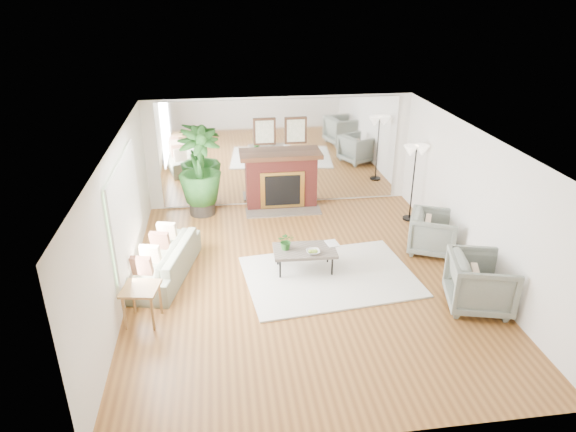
{
  "coord_description": "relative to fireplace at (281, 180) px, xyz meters",
  "views": [
    {
      "loc": [
        -1.36,
        -7.65,
        4.73
      ],
      "look_at": [
        -0.22,
        0.6,
        0.96
      ],
      "focal_mm": 32.0,
      "sensor_mm": 36.0,
      "label": 1
    }
  ],
  "objects": [
    {
      "name": "mirror_panel",
      "position": [
        0.0,
        0.21,
        0.59
      ],
      "size": [
        5.4,
        0.04,
        2.4
      ],
      "primitive_type": "cube",
      "color": "silver",
      "rests_on": "wall_back"
    },
    {
      "name": "book",
      "position": [
        0.46,
        -2.88,
        -0.21
      ],
      "size": [
        0.25,
        0.31,
        0.02
      ],
      "primitive_type": "imported",
      "rotation": [
        0.0,
        0.0,
        0.16
      ],
      "color": "olive",
      "rests_on": "coffee_table"
    },
    {
      "name": "fruit_bowl",
      "position": [
        0.15,
        -3.16,
        -0.19
      ],
      "size": [
        0.24,
        0.24,
        0.06
      ],
      "primitive_type": "imported",
      "rotation": [
        0.0,
        0.0,
        -0.02
      ],
      "color": "olive",
      "rests_on": "coffee_table"
    },
    {
      "name": "wall_left",
      "position": [
        -2.99,
        -3.26,
        0.59
      ],
      "size": [
        0.02,
        7.0,
        2.5
      ],
      "primitive_type": "cube",
      "color": "silver",
      "rests_on": "ground"
    },
    {
      "name": "wall_back",
      "position": [
        0.0,
        0.23,
        0.59
      ],
      "size": [
        6.0,
        0.02,
        2.5
      ],
      "primitive_type": "cube",
      "color": "silver",
      "rests_on": "ground"
    },
    {
      "name": "ground",
      "position": [
        0.0,
        -3.26,
        -0.66
      ],
      "size": [
        7.0,
        7.0,
        0.0
      ],
      "primitive_type": "plane",
      "color": "brown",
      "rests_on": "ground"
    },
    {
      "name": "armchair_back",
      "position": [
        2.6,
        -2.58,
        -0.26
      ],
      "size": [
        1.16,
        1.14,
        0.8
      ],
      "primitive_type": "imported",
      "rotation": [
        0.0,
        0.0,
        1.13
      ],
      "color": "gray",
      "rests_on": "ground"
    },
    {
      "name": "wall_right",
      "position": [
        2.99,
        -3.26,
        0.59
      ],
      "size": [
        0.02,
        7.0,
        2.5
      ],
      "primitive_type": "cube",
      "color": "silver",
      "rests_on": "ground"
    },
    {
      "name": "floor_lamp",
      "position": [
        2.7,
        -1.1,
        0.78
      ],
      "size": [
        0.55,
        0.3,
        1.68
      ],
      "color": "black",
      "rests_on": "ground"
    },
    {
      "name": "armchair_front",
      "position": [
        2.6,
        -4.47,
        -0.21
      ],
      "size": [
        1.19,
        1.17,
        0.89
      ],
      "primitive_type": "imported",
      "rotation": [
        0.0,
        0.0,
        1.31
      ],
      "color": "gray",
      "rests_on": "ground"
    },
    {
      "name": "tabletop_plant",
      "position": [
        -0.29,
        -2.94,
        -0.06
      ],
      "size": [
        0.33,
        0.3,
        0.32
      ],
      "primitive_type": "imported",
      "rotation": [
        0.0,
        0.0,
        -0.17
      ],
      "color": "#2E6726",
      "rests_on": "coffee_table"
    },
    {
      "name": "coffee_table",
      "position": [
        0.04,
        -2.99,
        -0.25
      ],
      "size": [
        1.13,
        0.68,
        0.44
      ],
      "rotation": [
        0.0,
        0.0,
        -0.04
      ],
      "color": "#5E544A",
      "rests_on": "ground"
    },
    {
      "name": "sofa",
      "position": [
        -2.45,
        -2.8,
        -0.36
      ],
      "size": [
        1.27,
        2.19,
        0.6
      ],
      "primitive_type": "imported",
      "rotation": [
        0.0,
        0.0,
        -1.81
      ],
      "color": "slate",
      "rests_on": "ground"
    },
    {
      "name": "window_panel",
      "position": [
        -2.96,
        -2.86,
        0.69
      ],
      "size": [
        0.04,
        2.4,
        1.5
      ],
      "primitive_type": "cube",
      "color": "#B2E09E",
      "rests_on": "wall_left"
    },
    {
      "name": "fireplace",
      "position": [
        0.0,
        0.0,
        0.0
      ],
      "size": [
        1.85,
        0.83,
        2.05
      ],
      "color": "maroon",
      "rests_on": "ground"
    },
    {
      "name": "area_rug",
      "position": [
        0.45,
        -3.26,
        -0.64
      ],
      "size": [
        3.13,
        2.39,
        0.03
      ],
      "primitive_type": "cube",
      "rotation": [
        0.0,
        0.0,
        0.11
      ],
      "color": "silver",
      "rests_on": "ground"
    },
    {
      "name": "potted_ficus",
      "position": [
        -1.81,
        -0.16,
        0.39
      ],
      "size": [
        1.15,
        1.15,
        1.96
      ],
      "color": "black",
      "rests_on": "ground"
    },
    {
      "name": "side_table",
      "position": [
        -2.65,
        -4.14,
        -0.15
      ],
      "size": [
        0.61,
        0.61,
        0.6
      ],
      "rotation": [
        0.0,
        0.0,
        -0.18
      ],
      "color": "olive",
      "rests_on": "ground"
    }
  ]
}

